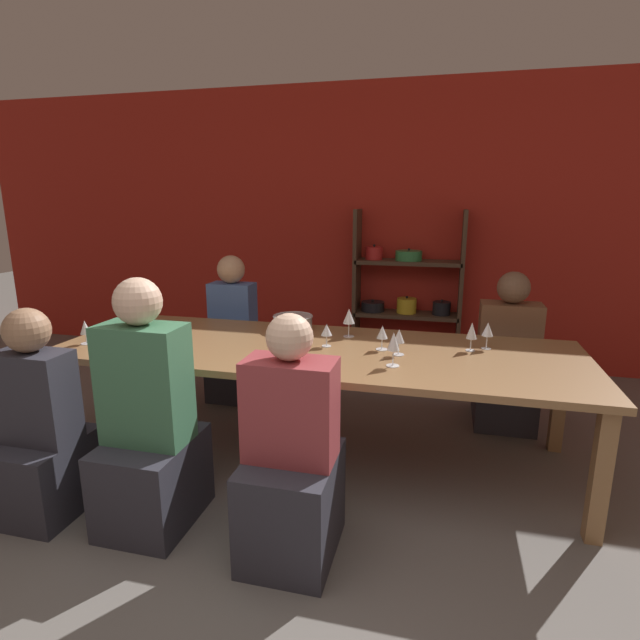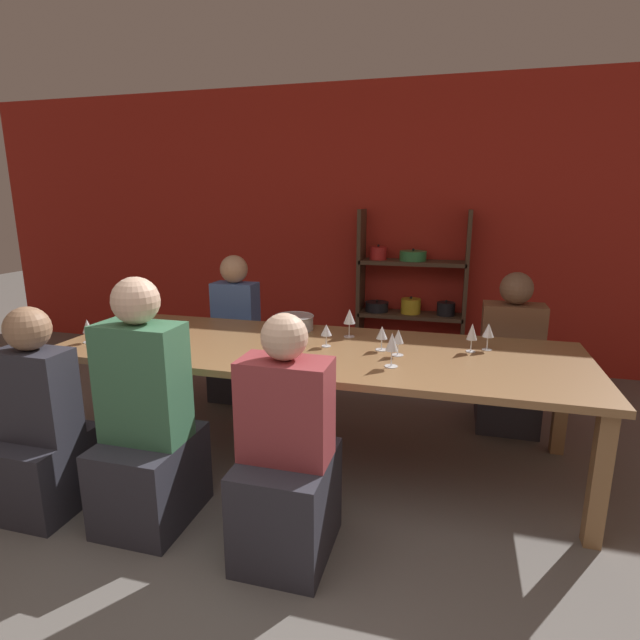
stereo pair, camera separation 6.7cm
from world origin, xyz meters
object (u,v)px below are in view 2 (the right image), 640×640
person_near_b (147,435)px  person_far_b (237,344)px  wine_glass_empty_b (87,327)px  wine_glass_red_c (382,334)px  person_near_a (287,470)px  wine_glass_white_a (300,328)px  wine_glass_red_b (326,331)px  person_near_c (43,436)px  wine_glass_white_c (272,336)px  wine_glass_red_a (349,317)px  wine_glass_white_d (398,338)px  wine_bottle_green (137,333)px  mixing_bowl (294,322)px  wine_glass_white_e (472,333)px  wine_glass_empty_a (392,343)px  cell_phone (148,326)px  wine_glass_white_b (488,331)px  person_far_a (509,370)px  shelf_unit (411,306)px  dining_table (316,357)px

person_near_b → person_far_b: (-0.28, 1.67, -0.02)m
wine_glass_empty_b → wine_glass_red_c: size_ratio=1.01×
person_near_a → person_near_b: size_ratio=0.91×
wine_glass_white_a → wine_glass_red_b: wine_glass_white_a is taller
person_near_b → person_near_c: 0.60m
wine_glass_white_c → wine_glass_red_a: wine_glass_red_a is taller
wine_glass_red_c → wine_glass_white_d: bearing=-36.8°
wine_bottle_green → wine_glass_red_a: (1.08, 0.75, -0.01)m
wine_glass_red_c → person_near_c: bearing=-149.7°
mixing_bowl → wine_bottle_green: bearing=-128.7°
wine_glass_red_a → person_far_b: size_ratio=0.16×
wine_glass_white_d → person_far_b: (-1.42, 0.85, -0.39)m
wine_glass_white_e → person_near_c: person_near_c is taller
wine_glass_red_a → wine_glass_empty_a: wine_glass_empty_a is taller
wine_glass_white_e → cell_phone: size_ratio=1.08×
wine_bottle_green → wine_glass_white_e: 1.95m
wine_glass_white_a → wine_glass_white_b: bearing=14.1°
wine_glass_white_c → wine_glass_red_b: size_ratio=1.28×
wine_bottle_green → wine_glass_red_c: size_ratio=2.29×
person_near_a → wine_glass_empty_b: bearing=158.1°
mixing_bowl → wine_glass_red_c: wine_glass_red_c is taller
wine_glass_white_a → person_far_a: size_ratio=0.16×
wine_glass_white_d → person_near_a: person_near_a is taller
wine_bottle_green → person_near_c: size_ratio=0.31×
cell_phone → wine_glass_red_c: bearing=-4.1°
wine_glass_white_c → wine_glass_white_e: 1.17m
wine_glass_empty_a → person_near_c: (-1.72, -0.66, -0.45)m
mixing_bowl → shelf_unit: bearing=67.1°
person_far_a → wine_glass_white_e: bearing=66.4°
person_near_b → person_near_c: (-0.59, -0.06, -0.06)m
wine_glass_white_b → cell_phone: (-2.30, -0.05, -0.11)m
shelf_unit → wine_glass_empty_a: shelf_unit is taller
dining_table → wine_glass_empty_a: 0.58m
mixing_bowl → wine_glass_white_b: size_ratio=1.69×
wine_glass_white_e → wine_glass_red_c: 0.53m
wine_glass_empty_a → wine_glass_empty_b: 1.91m
dining_table → person_near_a: size_ratio=2.76×
shelf_unit → wine_glass_white_a: shelf_unit is taller
wine_bottle_green → wine_glass_empty_b: bearing=159.7°
mixing_bowl → dining_table: bearing=-55.0°
wine_glass_red_c → cell_phone: bearing=175.9°
mixing_bowl → wine_glass_red_c: bearing=-26.1°
wine_glass_red_b → wine_glass_empty_a: wine_glass_empty_a is taller
dining_table → mixing_bowl: 0.47m
person_far_a → wine_glass_empty_a: bearing=56.4°
wine_glass_empty_b → person_near_c: bearing=-73.2°
wine_glass_white_e → person_near_a: person_near_a is taller
wine_glass_white_c → wine_glass_red_a: size_ratio=0.96×
wine_glass_white_b → person_near_c: size_ratio=0.15×
cell_phone → person_near_a: (1.41, -1.07, -0.32)m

